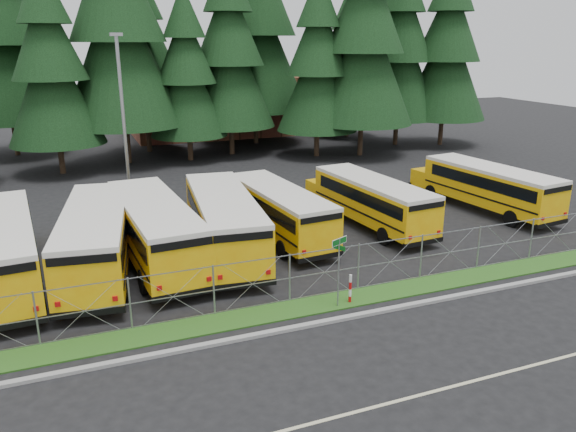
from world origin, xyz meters
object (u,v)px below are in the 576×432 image
object	(u,v)px
bus_0	(2,252)
light_standard	(123,117)
bus_2	(154,231)
street_sign	(339,258)
bus_east	(485,188)
bus_1	(97,240)
striped_bollard	(350,289)
bus_6	(369,202)
bus_4	(276,212)
bus_3	(223,223)

from	to	relation	value
bus_0	light_standard	size ratio (longest dim) A/B	1.10
bus_2	street_sign	world-z (taller)	bus_2
bus_east	light_standard	xyz separation A→B (m)	(-19.60, 8.32, 4.15)
bus_1	striped_bollard	size ratio (longest dim) A/B	9.35
striped_bollard	light_standard	size ratio (longest dim) A/B	0.12
bus_east	street_sign	bearing A→B (deg)	-156.14
striped_bollard	light_standard	xyz separation A→B (m)	(-6.37, 16.47, 4.90)
bus_2	street_sign	xyz separation A→B (m)	(5.77, -7.24, 0.56)
light_standard	striped_bollard	bearing A→B (deg)	-68.84
bus_6	light_standard	distance (m)	14.99
bus_6	bus_east	xyz separation A→B (m)	(7.85, -0.01, 0.03)
bus_0	striped_bollard	size ratio (longest dim) A/B	9.31
bus_2	bus_4	xyz separation A→B (m)	(6.38, 1.15, -0.15)
street_sign	light_standard	bearing A→B (deg)	109.25
bus_1	bus_4	size ratio (longest dim) A/B	1.11
bus_6	bus_0	bearing A→B (deg)	178.89
bus_east	bus_3	bearing A→B (deg)	176.77
bus_2	light_standard	distance (m)	10.18
bus_0	bus_6	world-z (taller)	bus_0
bus_3	bus_6	xyz separation A→B (m)	(8.48, 1.09, -0.15)
bus_1	bus_6	world-z (taller)	bus_1
bus_3	bus_4	xyz separation A→B (m)	(3.13, 1.21, -0.15)
bus_3	bus_6	bearing A→B (deg)	13.48
bus_4	bus_east	world-z (taller)	bus_east
street_sign	light_standard	distance (m)	17.90
bus_0	bus_3	xyz separation A→B (m)	(9.46, 0.24, 0.00)
bus_3	street_sign	size ratio (longest dim) A/B	3.99
bus_2	bus_6	size ratio (longest dim) A/B	1.11
bus_0	street_sign	world-z (taller)	bus_0
bus_2	light_standard	size ratio (longest dim) A/B	1.11
bus_east	light_standard	bearing A→B (deg)	149.98
bus_4	bus_east	bearing A→B (deg)	-5.63
bus_1	street_sign	xyz separation A→B (m)	(8.22, -6.96, 0.56)
bus_4	light_standard	world-z (taller)	light_standard
bus_east	street_sign	size ratio (longest dim) A/B	3.66
bus_3	bus_4	world-z (taller)	bus_3
bus_0	bus_4	size ratio (longest dim) A/B	1.11
bus_4	striped_bollard	distance (m)	8.31
bus_0	bus_1	bearing A→B (deg)	-4.67
bus_6	street_sign	bearing A→B (deg)	-131.14
bus_4	light_standard	bearing A→B (deg)	122.97
bus_0	bus_3	distance (m)	9.46
bus_0	bus_east	size ratio (longest dim) A/B	1.09
bus_4	bus_3	bearing A→B (deg)	-163.97
bus_0	bus_1	world-z (taller)	bus_1
light_standard	bus_6	bearing A→B (deg)	-35.27
bus_3	street_sign	distance (m)	7.63
striped_bollard	bus_3	bearing A→B (deg)	113.69
bus_0	light_standard	bearing A→B (deg)	52.41
bus_1	bus_0	bearing A→B (deg)	-171.79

